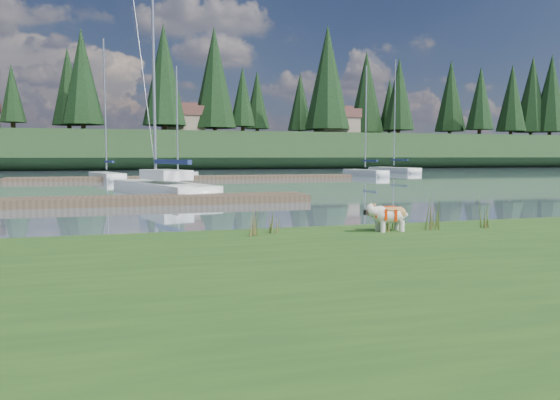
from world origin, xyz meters
name	(u,v)px	position (x,y,z in m)	size (l,w,h in m)	color
ground	(164,180)	(0.00, 30.00, 0.00)	(200.00, 200.00, 0.00)	slate
bank	(385,286)	(0.00, -6.00, 0.17)	(60.00, 9.00, 0.35)	#294E19
ridge	(141,152)	(0.00, 73.00, 2.50)	(200.00, 20.00, 5.00)	#1B3118
bulldog	(389,214)	(1.82, -2.60, 0.69)	(0.90, 0.40, 0.54)	silver
sailboat_main	(156,185)	(-1.48, 14.93, 0.42)	(4.75, 10.16, 14.29)	white
dock_near	(97,201)	(-4.00, 9.00, 0.15)	(16.00, 2.00, 0.30)	#4C3D2C
dock_far	(190,178)	(2.00, 30.00, 0.15)	(26.00, 2.20, 0.30)	#4C3D2C
sailboat_bg_1	(105,176)	(-4.27, 31.67, 0.33)	(3.05, 7.17, 10.62)	white
sailboat_bg_2	(181,175)	(1.32, 30.24, 0.34)	(3.91, 5.29, 8.65)	white
sailboat_bg_4	(362,172)	(18.38, 34.33, 0.33)	(2.03, 6.84, 10.07)	white
sailboat_bg_5	(390,169)	(26.02, 43.38, 0.32)	(2.60, 8.94, 12.50)	white
weed_0	(274,222)	(-0.36, -2.18, 0.56)	(0.17, 0.14, 0.50)	#475B23
weed_1	(390,219)	(1.84, -2.61, 0.60)	(0.17, 0.14, 0.59)	#475B23
weed_2	(433,214)	(2.70, -2.75, 0.68)	(0.17, 0.14, 0.79)	#475B23
weed_3	(251,222)	(-0.89, -2.49, 0.61)	(0.17, 0.14, 0.63)	#475B23
weed_4	(435,218)	(3.02, -2.34, 0.55)	(0.17, 0.14, 0.47)	#475B23
weed_5	(484,215)	(3.90, -2.72, 0.62)	(0.17, 0.14, 0.64)	#475B23
mud_lip	(284,242)	(0.00, -1.60, 0.07)	(60.00, 0.50, 0.14)	#33281C
conifer_3	(68,86)	(-10.00, 72.00, 11.74)	(4.84, 4.84, 12.25)	#382619
conifer_4	(164,75)	(3.00, 66.00, 13.09)	(6.16, 6.16, 15.10)	#382619
conifer_5	(243,97)	(15.00, 70.00, 10.83)	(3.96, 3.96, 10.35)	#382619
conifer_6	(327,77)	(28.00, 68.00, 13.99)	(7.04, 7.04, 17.00)	#382619
conifer_7	(399,94)	(42.00, 71.00, 12.19)	(5.28, 5.28, 13.20)	#382619
conifer_8	(480,98)	(55.00, 67.00, 11.51)	(4.62, 4.62, 11.77)	#382619
conifer_9	(532,94)	(68.00, 70.00, 12.87)	(5.94, 5.94, 14.62)	#382619
house_1	(183,119)	(6.00, 71.00, 7.31)	(6.30, 5.30, 4.65)	gray
house_2	(337,121)	(30.00, 69.00, 7.31)	(6.30, 5.30, 4.65)	gray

